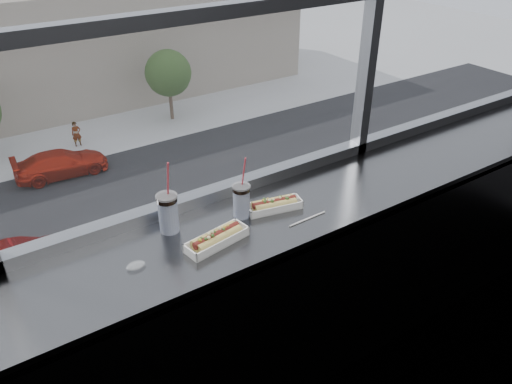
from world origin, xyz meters
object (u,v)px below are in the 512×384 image
pedestrian_c (76,132)px  hotdog_tray_left (217,238)px  soda_cup_left (168,211)px  car_near_c (18,259)px  tree_right (168,73)px  soda_cup_right (241,199)px  wrapper (136,265)px  car_near_e (297,170)px  loose_straw (307,219)px  car_far_b (60,160)px  hotdog_tray_right (274,205)px

pedestrian_c → hotdog_tray_left: bearing=-100.9°
hotdog_tray_left → soda_cup_left: soda_cup_left is taller
car_near_c → tree_right: tree_right is taller
soda_cup_right → wrapper: (-0.57, -0.08, -0.08)m
hotdog_tray_left → pedestrian_c: hotdog_tray_left is taller
car_near_e → car_near_c: 13.69m
soda_cup_right → pedestrian_c: size_ratio=0.17×
car_near_c → pedestrian_c: car_near_c is taller
loose_straw → pedestrian_c: (4.88, 27.71, -11.13)m
soda_cup_left → wrapper: (-0.23, -0.16, -0.09)m
soda_cup_right → car_near_c: size_ratio=0.05×
soda_cup_left → car_far_b: 26.86m
hotdog_tray_left → soda_cup_right: size_ratio=0.97×
car_far_b → pedestrian_c: size_ratio=3.02×
soda_cup_right → car_far_b: bearing=82.2°
soda_cup_left → pedestrian_c: bearing=78.7°
pedestrian_c → soda_cup_right: bearing=-100.6°
car_near_e → soda_cup_right: bearing=139.6°
hotdog_tray_right → car_near_c: bearing=104.2°
car_near_e → car_near_c: size_ratio=0.88×
loose_straw → pedestrian_c: size_ratio=0.11×
wrapper → car_near_e: wrapper is taller
soda_cup_right → tree_right: (11.77, 28.21, -8.95)m
hotdog_tray_right → car_far_b: (3.16, 24.25, -11.12)m
hotdog_tray_left → loose_straw: size_ratio=1.44×
soda_cup_right → car_far_b: soda_cup_right is taller
car_near_c → tree_right: size_ratio=1.37×
car_far_b → pedestrian_c: 3.76m
loose_straw → hotdog_tray_left: bearing=169.8°
soda_cup_right → loose_straw: soda_cup_right is taller
car_far_b → tree_right: tree_right is taller
soda_cup_right → hotdog_tray_right: bearing=-13.4°
hotdog_tray_left → hotdog_tray_right: (0.37, 0.09, -0.00)m
soda_cup_left → car_far_b: size_ratio=0.06×
loose_straw → soda_cup_left: bearing=153.2°
hotdog_tray_left → tree_right: hotdog_tray_left is taller
soda_cup_right → soda_cup_left: bearing=166.8°
loose_straw → car_near_c: 19.74m
loose_straw → car_near_e: (13.08, 16.41, -11.08)m
loose_straw → pedestrian_c: loose_straw is taller
hotdog_tray_left → soda_cup_right: soda_cup_right is taller
wrapper → car_near_c: size_ratio=0.01×
hotdog_tray_left → car_near_c: bearing=81.4°
soda_cup_right → pedestrian_c: bearing=79.4°
hotdog_tray_left → car_far_b: 27.00m
wrapper → car_far_b: wrapper is taller
hotdog_tray_left → car_near_e: size_ratio=0.05×
loose_straw → car_near_c: bearing=90.9°
soda_cup_left → car_far_b: (3.66, 24.13, -11.20)m
tree_right → soda_cup_left: bearing=-113.3°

